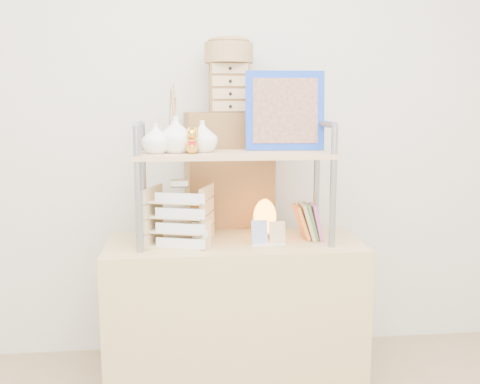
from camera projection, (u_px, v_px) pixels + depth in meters
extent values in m
cube|color=silver|center=(226.00, 121.00, 2.93)|extent=(3.40, 0.02, 2.60)
cube|color=tan|center=(235.00, 316.00, 2.59)|extent=(1.20, 0.50, 0.75)
cube|color=brown|center=(229.00, 238.00, 2.91)|extent=(0.47, 0.29, 1.35)
cylinder|color=gray|center=(138.00, 190.00, 2.29)|extent=(0.03, 0.03, 0.55)
cylinder|color=gray|center=(143.00, 181.00, 2.59)|extent=(0.03, 0.03, 0.55)
cylinder|color=gray|center=(139.00, 125.00, 2.40)|extent=(0.03, 0.30, 0.03)
cylinder|color=gray|center=(333.00, 187.00, 2.38)|extent=(0.03, 0.03, 0.55)
cylinder|color=gray|center=(317.00, 178.00, 2.68)|extent=(0.03, 0.03, 0.55)
cylinder|color=gray|center=(326.00, 124.00, 2.49)|extent=(0.03, 0.30, 0.03)
cube|color=tan|center=(234.00, 155.00, 2.46)|extent=(0.90, 0.34, 0.02)
imported|color=white|center=(156.00, 138.00, 2.40)|extent=(0.13, 0.13, 0.14)
imported|color=white|center=(176.00, 134.00, 2.42)|extent=(0.16, 0.16, 0.17)
imported|color=white|center=(202.00, 136.00, 2.46)|extent=(0.14, 0.14, 0.15)
cylinder|color=#2853B0|center=(173.00, 140.00, 2.54)|extent=(0.07, 0.07, 0.10)
cube|color=#143CBD|center=(285.00, 111.00, 2.56)|extent=(0.38, 0.08, 0.38)
cube|color=brown|center=(285.00, 111.00, 2.55)|extent=(0.31, 0.06, 0.31)
cube|color=#B54F8C|center=(316.00, 222.00, 2.56)|extent=(0.05, 0.12, 0.17)
cube|color=#548743|center=(310.00, 221.00, 2.57)|extent=(0.06, 0.12, 0.17)
cube|color=tan|center=(307.00, 222.00, 2.55)|extent=(0.07, 0.13, 0.17)
cube|color=orange|center=(301.00, 221.00, 2.57)|extent=(0.07, 0.14, 0.17)
cube|color=tan|center=(181.00, 242.00, 2.49)|extent=(0.30, 0.29, 0.01)
cube|color=white|center=(181.00, 243.00, 2.38)|extent=(0.22, 0.08, 0.04)
cube|color=tan|center=(181.00, 228.00, 2.48)|extent=(0.30, 0.29, 0.01)
cube|color=white|center=(180.00, 228.00, 2.37)|extent=(0.22, 0.08, 0.04)
cube|color=tan|center=(180.00, 213.00, 2.47)|extent=(0.30, 0.29, 0.01)
cube|color=white|center=(180.00, 213.00, 2.36)|extent=(0.22, 0.08, 0.04)
cube|color=tan|center=(180.00, 199.00, 2.46)|extent=(0.30, 0.29, 0.01)
cube|color=white|center=(180.00, 198.00, 2.35)|extent=(0.22, 0.08, 0.04)
cube|color=beige|center=(180.00, 183.00, 2.43)|extent=(0.08, 0.08, 0.03)
cylinder|color=brown|center=(265.00, 234.00, 2.62)|extent=(0.11, 0.11, 0.02)
ellipsoid|color=orange|center=(265.00, 216.00, 2.61)|extent=(0.12, 0.11, 0.16)
cube|color=tan|center=(201.00, 234.00, 2.42)|extent=(0.09, 0.04, 0.12)
cylinder|color=white|center=(201.00, 234.00, 2.40)|extent=(0.06, 0.00, 0.06)
cube|color=white|center=(268.00, 244.00, 2.46)|extent=(0.16, 0.06, 0.01)
cube|color=navy|center=(260.00, 232.00, 2.46)|extent=(0.08, 0.03, 0.11)
cube|color=tan|center=(277.00, 232.00, 2.47)|extent=(0.08, 0.03, 0.10)
cube|color=brown|center=(229.00, 88.00, 2.76)|extent=(0.20, 0.15, 0.25)
cube|color=tan|center=(230.00, 106.00, 2.70)|extent=(0.18, 0.01, 0.05)
cube|color=tan|center=(230.00, 94.00, 2.69)|extent=(0.18, 0.01, 0.05)
cube|color=tan|center=(230.00, 81.00, 2.68)|extent=(0.18, 0.01, 0.05)
cube|color=tan|center=(230.00, 68.00, 2.67)|extent=(0.18, 0.01, 0.05)
cylinder|color=olive|center=(229.00, 53.00, 2.73)|extent=(0.25, 0.25, 0.10)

